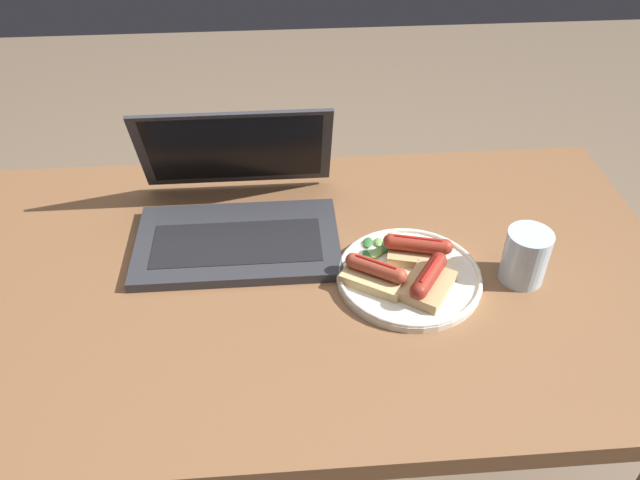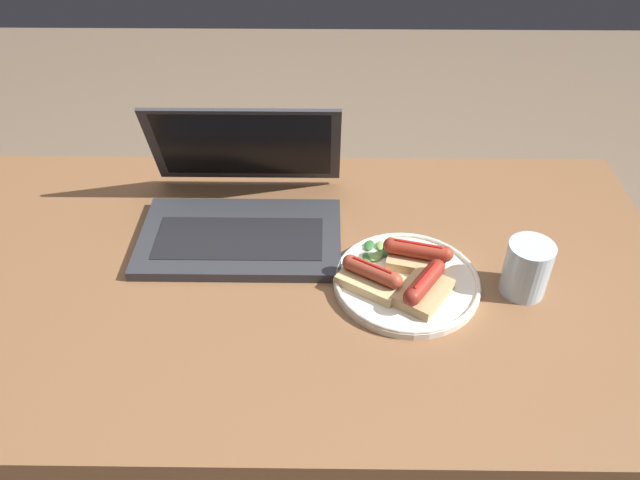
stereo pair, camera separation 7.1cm
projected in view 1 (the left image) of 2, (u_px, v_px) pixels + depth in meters
desk at (285, 304)px, 1.11m from camera, size 1.35×0.73×0.71m
laptop at (236, 215)px, 1.13m from camera, size 0.36×0.30×0.21m
plate at (408, 276)px, 1.04m from camera, size 0.24×0.24×0.02m
sausage_toast_left at (374, 274)px, 1.02m from camera, size 0.12×0.11×0.05m
sausage_toast_middle at (427, 281)px, 1.00m from camera, size 0.11×0.12×0.05m
sausage_toast_right at (416, 249)px, 1.06m from camera, size 0.12×0.08×0.05m
salad_pile at (376, 249)px, 1.09m from camera, size 0.06×0.06×0.01m
drinking_glass at (524, 256)px, 1.03m from camera, size 0.07×0.07×0.09m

